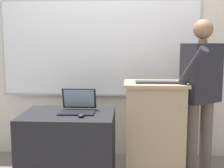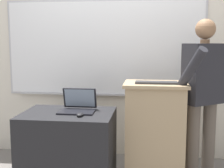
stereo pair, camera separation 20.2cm
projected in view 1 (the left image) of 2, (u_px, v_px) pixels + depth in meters
back_wall at (109, 48)px, 3.76m from camera, size 6.40×0.17×2.64m
lectern_podium at (154, 132)px, 3.11m from camera, size 0.61×0.45×1.00m
side_desk at (69, 149)px, 3.03m from camera, size 0.88×0.65×0.72m
person_presenter at (201, 89)px, 3.14m from camera, size 0.56×0.69×1.61m
laptop at (78, 106)px, 3.04m from camera, size 0.34×0.29×0.22m
wireless_keyboard at (156, 82)px, 2.98m from camera, size 0.39×0.13×0.02m
computer_mouse_by_laptop at (81, 115)px, 2.83m from camera, size 0.06×0.10×0.03m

